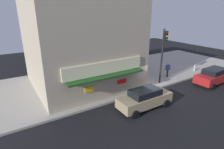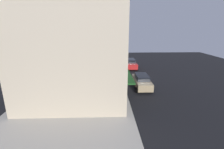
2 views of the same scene
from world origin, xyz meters
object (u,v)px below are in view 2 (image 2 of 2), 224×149
potted_plant_by_doorway (111,82)px  parked_car_red (130,64)px  traffic_light (117,51)px  parked_car_tan (142,81)px  pedestrian (109,66)px  fire_hydrant (111,63)px  trash_can (105,101)px

potted_plant_by_doorway → parked_car_red: size_ratio=0.24×
traffic_light → parked_car_tan: bearing=-149.4°
pedestrian → parked_car_tan: 7.72m
traffic_light → fire_hydrant: traffic_light is taller
parked_car_tan → pedestrian: bearing=28.8°
traffic_light → fire_hydrant: (6.65, 0.62, -3.17)m
potted_plant_by_doorway → parked_car_red: (9.92, -3.65, 0.03)m
potted_plant_by_doorway → parked_car_tan: bearing=-85.3°
trash_can → pedestrian: (11.72, -0.62, 0.43)m
fire_hydrant → potted_plant_by_doorway: bearing=178.6°
parked_car_tan → traffic_light: bearing=30.6°
fire_hydrant → pedestrian: bearing=175.4°
trash_can → fire_hydrant: bearing=-3.5°
fire_hydrant → parked_car_tan: parked_car_tan is taller
traffic_light → pedestrian: traffic_light is taller
fire_hydrant → trash_can: trash_can is taller
pedestrian → fire_hydrant: bearing=-4.6°
traffic_light → potted_plant_by_doorway: bearing=169.6°
traffic_light → parked_car_tan: (-4.63, -2.74, -2.89)m
parked_car_tan → parked_car_red: (9.62, -0.01, 0.03)m
trash_can → potted_plant_by_doorway: (4.66, -0.70, 0.17)m
trash_can → pedestrian: size_ratio=0.57×
potted_plant_by_doorway → trash_can: bearing=171.5°
potted_plant_by_doorway → parked_car_tan: (0.30, -3.64, 0.01)m
parked_car_red → potted_plant_by_doorway: bearing=159.8°
traffic_light → fire_hydrant: bearing=5.3°
traffic_light → fire_hydrant: 7.39m
parked_car_tan → parked_car_red: 9.62m
traffic_light → pedestrian: (2.13, 0.98, -2.65)m
potted_plant_by_doorway → pedestrian: bearing=0.6°
trash_can → parked_car_tan: size_ratio=0.21×
parked_car_tan → trash_can: bearing=138.8°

